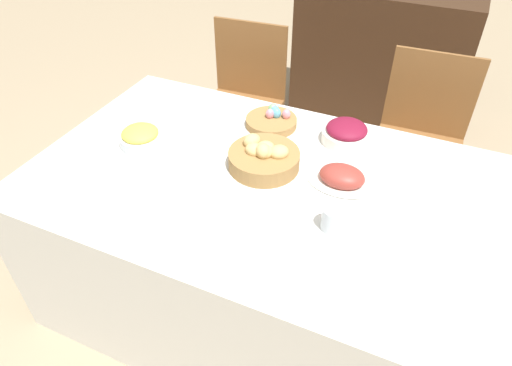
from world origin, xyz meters
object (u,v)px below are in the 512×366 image
bread_basket (264,157)px  pineapple_bowl (140,137)px  fork (192,226)px  drinking_cup (333,219)px  knife (284,256)px  sideboard (380,56)px  ham_platter (342,177)px  dinner_plate (237,240)px  chair_far_right (419,139)px  egg_basket (272,120)px  spoon (294,259)px  beet_salad_bowl (346,133)px  butter_dish (177,180)px  chair_far_left (243,100)px

bread_basket → pineapple_bowl: 0.51m
fork → drinking_cup: size_ratio=2.04×
knife → drinking_cup: size_ratio=2.04×
sideboard → drinking_cup: size_ratio=13.89×
ham_platter → dinner_plate: (-0.22, -0.42, -0.02)m
ham_platter → dinner_plate: ham_platter is taller
chair_far_right → sideboard: 1.13m
sideboard → egg_basket: 1.60m
dinner_plate → knife: bearing=0.0°
dinner_plate → spoon: size_ratio=1.58×
bread_basket → beet_salad_bowl: bread_basket is taller
fork → knife: bearing=-1.2°
butter_dish → sideboard: bearing=80.7°
beet_salad_bowl → spoon: size_ratio=1.13×
fork → drinking_cup: 0.45m
knife → butter_dish: 0.51m
egg_basket → dinner_plate: 0.69m
bread_basket → spoon: 0.48m
egg_basket → fork: 0.67m
ham_platter → drinking_cup: drinking_cup is taller
sideboard → egg_basket: size_ratio=5.35×
beet_salad_bowl → pineapple_bowl: bearing=-154.2°
dinner_plate → ham_platter: bearing=62.0°
chair_far_left → ham_platter: size_ratio=3.55×
bread_basket → drinking_cup: bearing=-32.8°
chair_far_right → fork: 1.35m
sideboard → ham_platter: 1.86m
ham_platter → sideboard: bearing=96.3°
butter_dish → knife: bearing=-19.4°
egg_basket → beet_salad_bowl: bearing=0.8°
chair_far_right → pineapple_bowl: chair_far_right is taller
fork → beet_salad_bowl: bearing=63.3°
chair_far_right → pineapple_bowl: 1.36m
bread_basket → fork: bearing=-102.2°
chair_far_right → spoon: size_ratio=5.27×
egg_basket → pineapple_bowl: size_ratio=1.27×
chair_far_right → dinner_plate: (-0.43, -1.19, 0.23)m
chair_far_left → butter_dish: 1.07m
egg_basket → dinner_plate: egg_basket is taller
beet_salad_bowl → knife: 0.68m
drinking_cup → butter_dish: drinking_cup is taller
bread_basket → egg_basket: bearing=106.3°
sideboard → dinner_plate: 2.26m
beet_salad_bowl → dinner_plate: 0.70m
pineapple_bowl → beet_salad_bowl: size_ratio=0.88×
ham_platter → pineapple_bowl: size_ratio=1.49×
chair_far_right → ham_platter: chair_far_right is taller
chair_far_right → drinking_cup: chair_far_right is taller
bread_basket → butter_dish: size_ratio=2.10×
chair_far_left → dinner_plate: size_ratio=3.33×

